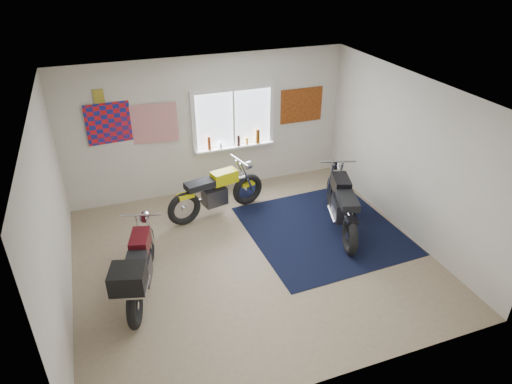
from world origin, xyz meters
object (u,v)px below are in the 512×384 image
object	(u,v)px
navy_rug	(323,230)
yellow_triumph	(216,193)
maroon_tourer	(138,268)
black_chrome_bike	(342,205)

from	to	relation	value
navy_rug	yellow_triumph	bearing A→B (deg)	143.38
navy_rug	maroon_tourer	bearing A→B (deg)	-168.66
yellow_triumph	black_chrome_bike	size ratio (longest dim) A/B	0.95
yellow_triumph	maroon_tourer	size ratio (longest dim) A/B	0.99
navy_rug	black_chrome_bike	xyz separation A→B (m)	(0.31, -0.03, 0.46)
navy_rug	maroon_tourer	world-z (taller)	maroon_tourer
navy_rug	black_chrome_bike	distance (m)	0.56
yellow_triumph	black_chrome_bike	distance (m)	2.26
navy_rug	black_chrome_bike	bearing A→B (deg)	-5.84
navy_rug	yellow_triumph	distance (m)	2.03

